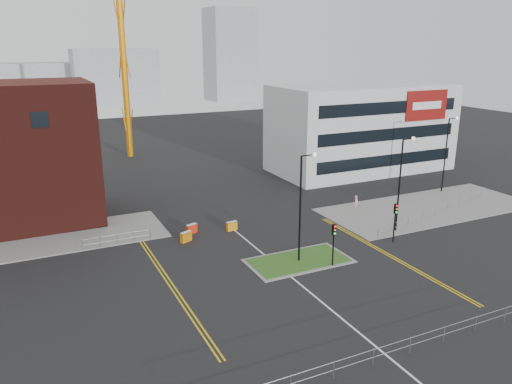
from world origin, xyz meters
TOP-DOWN VIEW (x-y plane):
  - ground at (0.00, 0.00)m, footprint 200.00×200.00m
  - pavement_left at (-20.00, 22.00)m, footprint 28.00×8.00m
  - pavement_right at (22.00, 14.00)m, footprint 24.00×10.00m
  - island_kerb at (2.00, 8.00)m, footprint 8.60×4.60m
  - grass_island at (2.00, 8.00)m, footprint 8.00×4.00m
  - office_block at (26.01, 31.97)m, footprint 25.00×12.20m
  - streetlamp_island at (2.22, 8.00)m, footprint 1.46×0.36m
  - streetlamp_right_near at (14.22, 10.00)m, footprint 1.46×0.36m
  - streetlamp_right_far at (28.22, 18.00)m, footprint 1.46×0.36m
  - traffic_light_island at (4.00, 5.98)m, footprint 0.28×0.33m
  - traffic_light_right at (12.00, 7.98)m, footprint 0.28×0.33m
  - railing_front at (0.00, -6.00)m, footprint 24.05×0.05m
  - railing_left at (-11.00, 18.00)m, footprint 6.05×0.05m
  - railing_right at (20.50, 11.50)m, footprint 19.05×5.05m
  - centre_line at (0.00, 2.00)m, footprint 0.15×30.00m
  - yellow_left_a at (-9.00, 10.00)m, footprint 0.12×24.00m
  - yellow_left_b at (-8.70, 10.00)m, footprint 0.12×24.00m
  - yellow_right_a at (9.50, 6.00)m, footprint 0.12×20.00m
  - yellow_right_b at (9.80, 6.00)m, footprint 0.12×20.00m
  - skyline_b at (10.00, 130.00)m, footprint 24.00×12.00m
  - skyline_c at (45.00, 125.00)m, footprint 14.00×12.00m
  - skyline_d at (-8.00, 140.00)m, footprint 30.00×12.00m
  - pedestrian at (14.53, 17.08)m, footprint 0.69×0.63m
  - barrier_left at (-5.15, 16.22)m, footprint 1.18×0.82m
  - barrier_mid at (-4.00, 18.02)m, footprint 1.14×0.67m
  - barrier_right at (-0.23, 17.07)m, footprint 1.11×0.49m

SIDE VIEW (x-z plane):
  - ground at x=0.00m, z-range 0.00..0.00m
  - centre_line at x=0.00m, z-range 0.00..0.01m
  - yellow_left_a at x=-9.00m, z-range 0.00..0.01m
  - yellow_left_b at x=-8.70m, z-range 0.00..0.01m
  - yellow_right_a at x=9.50m, z-range 0.00..0.01m
  - yellow_right_b at x=9.80m, z-range 0.00..0.01m
  - island_kerb at x=2.00m, z-range 0.00..0.08m
  - pavement_left at x=-20.00m, z-range 0.00..0.12m
  - pavement_right at x=22.00m, z-range 0.00..0.12m
  - grass_island at x=2.00m, z-range 0.00..0.12m
  - barrier_right at x=-0.23m, z-range 0.04..0.94m
  - barrier_mid at x=-4.00m, z-range 0.04..0.95m
  - barrier_left at x=-5.15m, z-range 0.04..0.99m
  - railing_left at x=-11.00m, z-range 0.19..1.29m
  - railing_right at x=20.50m, z-range 0.23..1.33m
  - railing_front at x=0.00m, z-range 0.23..1.33m
  - pedestrian at x=14.53m, z-range 0.00..1.59m
  - traffic_light_island at x=4.00m, z-range 0.74..4.39m
  - traffic_light_right at x=12.00m, z-range 0.74..4.39m
  - streetlamp_island at x=2.22m, z-range 0.82..10.00m
  - streetlamp_right_near at x=14.22m, z-range 0.82..10.00m
  - streetlamp_right_far at x=28.22m, z-range 0.82..10.00m
  - skyline_d at x=-8.00m, z-range 0.00..12.00m
  - office_block at x=26.01m, z-range 0.00..12.00m
  - skyline_b at x=10.00m, z-range 0.00..16.00m
  - skyline_c at x=45.00m, z-range 0.00..28.00m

